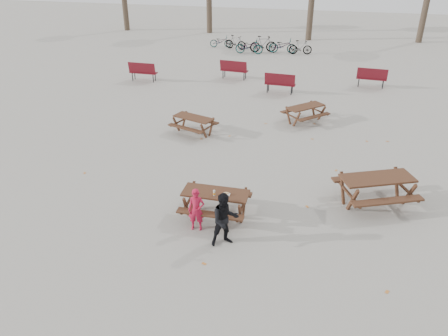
% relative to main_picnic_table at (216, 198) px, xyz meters
% --- Properties ---
extents(ground, '(80.00, 80.00, 0.00)m').
position_rel_main_picnic_table_xyz_m(ground, '(0.00, 0.00, -0.59)').
color(ground, gray).
rests_on(ground, ground).
extents(main_picnic_table, '(1.80, 1.45, 0.78)m').
position_rel_main_picnic_table_xyz_m(main_picnic_table, '(0.00, 0.00, 0.00)').
color(main_picnic_table, '#331E12').
rests_on(main_picnic_table, ground).
extents(food_tray, '(0.18, 0.11, 0.03)m').
position_rel_main_picnic_table_xyz_m(food_tray, '(0.33, -0.07, 0.21)').
color(food_tray, white).
rests_on(food_tray, main_picnic_table).
extents(bread_roll, '(0.14, 0.06, 0.05)m').
position_rel_main_picnic_table_xyz_m(bread_roll, '(0.33, -0.07, 0.25)').
color(bread_roll, tan).
rests_on(bread_roll, food_tray).
extents(soda_bottle, '(0.07, 0.07, 0.17)m').
position_rel_main_picnic_table_xyz_m(soda_bottle, '(0.01, -0.17, 0.26)').
color(soda_bottle, silver).
rests_on(soda_bottle, main_picnic_table).
extents(child, '(0.47, 0.34, 1.20)m').
position_rel_main_picnic_table_xyz_m(child, '(-0.34, -0.69, 0.01)').
color(child, '#B41635').
rests_on(child, ground).
extents(adult, '(0.88, 0.83, 1.45)m').
position_rel_main_picnic_table_xyz_m(adult, '(0.53, -1.14, 0.14)').
color(adult, black).
rests_on(adult, ground).
extents(picnic_table_east, '(2.53, 2.32, 0.88)m').
position_rel_main_picnic_table_xyz_m(picnic_table_east, '(4.31, 1.68, -0.15)').
color(picnic_table_east, '#331E12').
rests_on(picnic_table_east, ground).
extents(picnic_table_north, '(1.92, 1.73, 0.68)m').
position_rel_main_picnic_table_xyz_m(picnic_table_north, '(-2.27, 5.44, -0.25)').
color(picnic_table_north, '#331E12').
rests_on(picnic_table_north, ground).
extents(picnic_table_far, '(2.08, 2.08, 0.70)m').
position_rel_main_picnic_table_xyz_m(picnic_table_far, '(1.91, 7.66, -0.24)').
color(picnic_table_far, '#331E12').
rests_on(picnic_table_far, ground).
extents(park_bench_row, '(13.43, 2.63, 1.03)m').
position_rel_main_picnic_table_xyz_m(park_bench_row, '(-0.99, 12.36, -0.07)').
color(park_bench_row, maroon).
rests_on(park_bench_row, ground).
extents(bicycle_row, '(7.19, 2.18, 1.08)m').
position_rel_main_picnic_table_xyz_m(bicycle_row, '(-1.98, 19.77, -0.11)').
color(bicycle_row, black).
rests_on(bicycle_row, ground).
extents(fallen_leaves, '(11.00, 11.00, 0.01)m').
position_rel_main_picnic_table_xyz_m(fallen_leaves, '(0.50, 2.50, -0.58)').
color(fallen_leaves, '#C1702E').
rests_on(fallen_leaves, ground).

